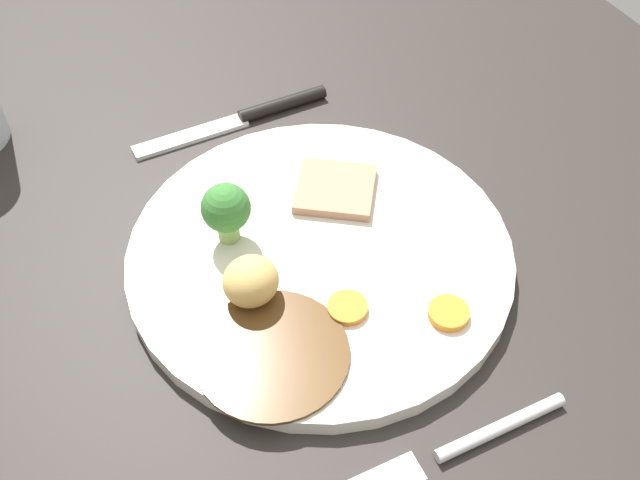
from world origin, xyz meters
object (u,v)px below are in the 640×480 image
object	(u,v)px
dinner_plate	(320,255)
carrot_coin_back	(449,313)
fork	(455,449)
knife	(250,116)
meat_slice_main	(335,189)
carrot_coin_front	(347,308)
roast_potato_left	(251,281)
broccoli_floret	(226,210)

from	to	relation	value
dinner_plate	carrot_coin_back	size ratio (longest dim) A/B	10.06
carrot_coin_back	fork	xyz separation A→B (cm)	(-8.33, 4.61, -1.31)
knife	dinner_plate	bearing A→B (deg)	84.08
meat_slice_main	fork	world-z (taller)	meat_slice_main
meat_slice_main	carrot_coin_front	world-z (taller)	meat_slice_main
carrot_coin_back	dinner_plate	bearing A→B (deg)	29.45
dinner_plate	carrot_coin_back	world-z (taller)	carrot_coin_back
roast_potato_left	carrot_coin_front	xyz separation A→B (cm)	(-4.05, -5.53, -1.46)
meat_slice_main	roast_potato_left	size ratio (longest dim) A/B	1.50
carrot_coin_back	broccoli_floret	distance (cm)	17.67
fork	roast_potato_left	bearing A→B (deg)	-65.62
roast_potato_left	broccoli_floret	world-z (taller)	broccoli_floret
dinner_plate	knife	distance (cm)	18.03
roast_potato_left	knife	size ratio (longest dim) A/B	0.22
carrot_coin_front	fork	distance (cm)	12.00
roast_potato_left	broccoli_floret	xyz separation A→B (cm)	(6.00, -0.62, 1.26)
carrot_coin_front	carrot_coin_back	world-z (taller)	same
roast_potato_left	carrot_coin_front	size ratio (longest dim) A/B	1.42
broccoli_floret	dinner_plate	bearing A→B (deg)	-125.87
roast_potato_left	knife	distance (cm)	21.54
meat_slice_main	carrot_coin_back	distance (cm)	14.40
dinner_plate	carrot_coin_front	world-z (taller)	carrot_coin_front
roast_potato_left	carrot_coin_back	xyz separation A→B (cm)	(-7.55, -11.63, -1.42)
fork	knife	xyz separation A→B (cm)	(35.74, -0.89, 0.06)
carrot_coin_front	carrot_coin_back	size ratio (longest dim) A/B	0.99
meat_slice_main	knife	bearing A→B (deg)	9.17
carrot_coin_back	fork	size ratio (longest dim) A/B	0.19
meat_slice_main	broccoli_floret	world-z (taller)	broccoli_floret
dinner_plate	broccoli_floret	size ratio (longest dim) A/B	5.77
dinner_plate	meat_slice_main	distance (cm)	6.22
meat_slice_main	broccoli_floret	distance (cm)	9.77
roast_potato_left	carrot_coin_front	bearing A→B (deg)	-126.17
meat_slice_main	fork	bearing A→B (deg)	172.45
knife	carrot_coin_front	bearing A→B (deg)	83.55
broccoli_floret	fork	world-z (taller)	broccoli_floret
carrot_coin_front	fork	world-z (taller)	carrot_coin_front
roast_potato_left	carrot_coin_back	size ratio (longest dim) A/B	1.41
fork	carrot_coin_back	bearing A→B (deg)	-118.44
dinner_plate	carrot_coin_back	bearing A→B (deg)	-150.55
dinner_plate	broccoli_floret	distance (cm)	7.90
roast_potato_left	broccoli_floret	size ratio (longest dim) A/B	0.81
meat_slice_main	knife	size ratio (longest dim) A/B	0.33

